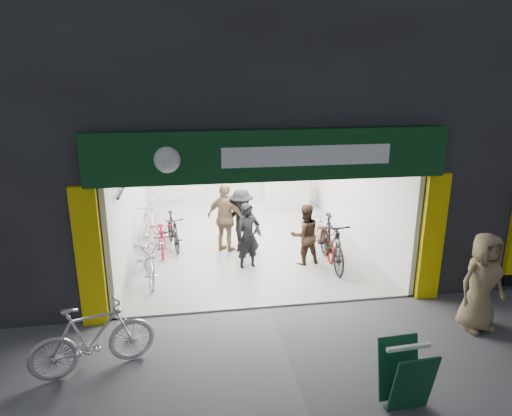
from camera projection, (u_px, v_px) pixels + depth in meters
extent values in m
plane|color=#56565B|center=(269.00, 308.00, 8.95)|extent=(60.00, 60.00, 0.00)
cube|color=#232326|center=(274.00, 20.00, 12.15)|extent=(16.00, 10.00, 4.50)
cube|color=#232326|center=(37.00, 175.00, 12.35)|extent=(5.00, 10.00, 3.50)
cube|color=#232326|center=(432.00, 162.00, 14.05)|extent=(6.00, 10.00, 3.50)
cube|color=#9E9E99|center=(243.00, 236.00, 12.72)|extent=(6.00, 8.00, 0.04)
cube|color=silver|center=(228.00, 155.00, 16.14)|extent=(6.00, 0.20, 3.20)
cube|color=silver|center=(130.00, 186.00, 11.83)|extent=(0.10, 8.00, 3.20)
cube|color=silver|center=(348.00, 178.00, 12.70)|extent=(0.10, 8.00, 3.20)
cube|color=white|center=(242.00, 119.00, 11.78)|extent=(6.00, 8.00, 0.10)
cube|color=black|center=(270.00, 136.00, 8.07)|extent=(6.00, 0.30, 0.30)
cube|color=#0B3419|center=(272.00, 155.00, 7.95)|extent=(6.40, 0.25, 0.90)
cube|color=white|center=(308.00, 156.00, 7.90)|extent=(3.00, 0.02, 0.35)
cube|color=yellow|center=(89.00, 258.00, 8.03)|extent=(0.45, 0.12, 2.60)
cube|color=yellow|center=(432.00, 238.00, 8.99)|extent=(0.45, 0.12, 2.60)
cylinder|color=black|center=(131.00, 171.00, 11.13)|extent=(0.06, 5.00, 0.06)
cube|color=silver|center=(287.00, 194.00, 15.21)|extent=(1.40, 0.60, 1.00)
cube|color=white|center=(260.00, 137.00, 9.16)|extent=(1.30, 0.35, 0.04)
cube|color=white|center=(248.00, 127.00, 10.86)|extent=(1.30, 0.35, 0.04)
cube|color=white|center=(239.00, 119.00, 12.56)|extent=(1.30, 0.35, 0.04)
cube|color=white|center=(232.00, 113.00, 14.26)|extent=(1.30, 0.35, 0.04)
imported|color=#B5B4B9|center=(147.00, 257.00, 10.10)|extent=(1.04, 2.01, 1.01)
imported|color=black|center=(173.00, 231.00, 11.82)|extent=(0.73, 1.61, 0.94)
imported|color=maroon|center=(162.00, 235.00, 11.61)|extent=(0.69, 1.70, 0.87)
imported|color=silver|center=(151.00, 221.00, 12.28)|extent=(0.82, 1.94, 1.13)
imported|color=black|center=(332.00, 242.00, 10.68)|extent=(0.65, 2.03, 1.21)
imported|color=maroon|center=(326.00, 238.00, 11.39)|extent=(0.70, 1.74, 0.90)
imported|color=silver|center=(314.00, 227.00, 12.08)|extent=(0.72, 1.69, 0.98)
imported|color=#BDBCC2|center=(93.00, 338.00, 6.95)|extent=(1.95, 1.08, 1.13)
imported|color=black|center=(248.00, 237.00, 10.50)|extent=(0.66, 0.53, 1.59)
imported|color=#39251A|center=(305.00, 235.00, 10.74)|extent=(0.81, 0.68, 1.49)
imported|color=black|center=(241.00, 222.00, 11.40)|extent=(1.24, 1.08, 1.67)
imported|color=#87694E|center=(226.00, 219.00, 11.43)|extent=(1.12, 0.97, 1.81)
imported|color=#8D7752|center=(482.00, 282.00, 8.00)|extent=(0.97, 0.71, 1.82)
cube|color=#0F3F26|center=(413.00, 385.00, 6.02)|extent=(0.61, 0.26, 0.91)
cube|color=#0F3F26|center=(398.00, 367.00, 6.39)|extent=(0.61, 0.26, 0.91)
cube|color=white|center=(409.00, 347.00, 6.08)|extent=(0.63, 0.09, 0.05)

